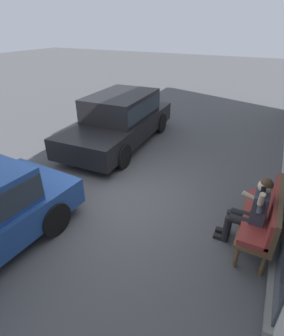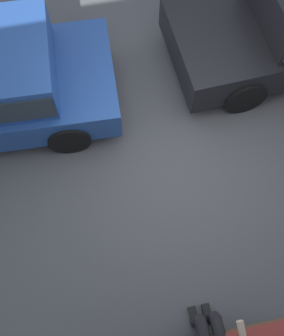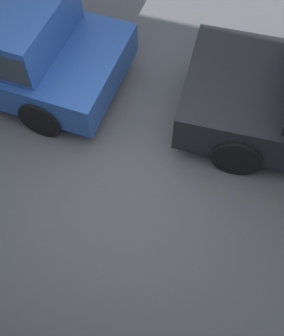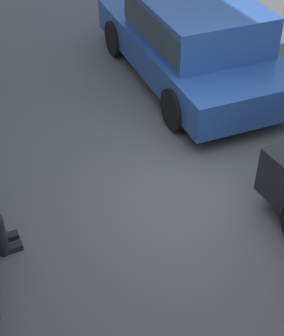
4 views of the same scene
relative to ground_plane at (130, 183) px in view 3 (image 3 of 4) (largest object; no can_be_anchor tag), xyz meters
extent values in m
plane|color=#4C4C4F|center=(0.00, 0.00, 0.00)|extent=(60.00, 60.00, 0.00)
cylinder|color=black|center=(-1.29, -0.64, 0.33)|extent=(0.67, 0.21, 0.66)
cylinder|color=black|center=(-1.21, -2.38, 0.33)|extent=(0.67, 0.21, 0.66)
cylinder|color=black|center=(1.45, -0.48, 0.31)|extent=(0.64, 0.21, 0.63)
cylinder|color=black|center=(1.36, -2.21, 0.31)|extent=(0.64, 0.21, 0.63)
camera|label=1|loc=(4.03, 2.60, 3.43)|focal=28.00mm
camera|label=2|loc=(0.99, 2.60, 5.76)|focal=45.00mm
camera|label=3|loc=(-0.97, 2.60, 4.98)|focal=45.00mm
camera|label=4|loc=(-4.04, 2.60, 4.29)|focal=55.00mm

